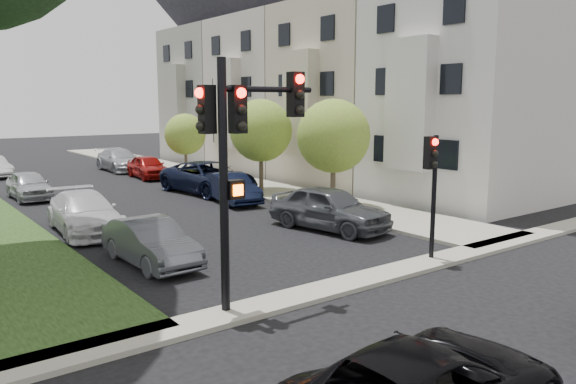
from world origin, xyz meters
TOP-DOWN VIEW (x-y plane):
  - ground at (0.00, 0.00)m, footprint 140.00×140.00m
  - sidewalk_right at (6.75, 24.00)m, footprint 3.50×44.00m
  - sidewalk_cross at (0.00, 2.00)m, footprint 60.00×1.00m
  - house_a at (12.45, 8.00)m, footprint 7.70×7.55m
  - house_b at (12.45, 15.50)m, footprint 7.70×7.55m
  - house_c at (12.45, 23.00)m, footprint 7.70×7.55m
  - house_d at (12.45, 30.50)m, footprint 7.70×7.55m
  - small_tree_a at (6.20, 10.03)m, footprint 3.17×3.17m
  - small_tree_b at (6.20, 15.57)m, footprint 3.17×3.17m
  - small_tree_c at (6.20, 24.03)m, footprint 2.59×2.59m
  - traffic_signal_main at (-3.36, 2.24)m, footprint 2.69×0.69m
  - traffic_signal_secondary at (3.02, 2.19)m, footprint 0.48×0.39m
  - car_parked_0 at (3.44, 7.09)m, footprint 2.73×5.00m
  - car_parked_1 at (3.45, 13.98)m, footprint 1.99×4.27m
  - car_parked_2 at (3.92, 16.96)m, footprint 3.28×6.05m
  - car_parked_3 at (3.74, 24.19)m, footprint 1.93×4.22m
  - car_parked_4 at (3.68, 28.77)m, footprint 2.10×5.04m
  - car_parked_5 at (-3.55, 6.81)m, footprint 1.55×4.04m
  - car_parked_6 at (-3.81, 12.00)m, footprint 2.34×5.03m
  - car_parked_7 at (-3.78, 20.59)m, footprint 1.60×3.95m

SIDE VIEW (x-z plane):
  - ground at x=0.00m, z-range 0.00..0.00m
  - sidewalk_right at x=6.75m, z-range 0.00..0.12m
  - sidewalk_cross at x=0.00m, z-range 0.00..0.12m
  - car_parked_5 at x=-3.55m, z-range 0.00..1.31m
  - car_parked_7 at x=-3.78m, z-range 0.00..1.34m
  - car_parked_1 at x=3.45m, z-range 0.00..1.36m
  - car_parked_3 at x=3.74m, z-range 0.00..1.40m
  - car_parked_6 at x=-3.81m, z-range 0.00..1.42m
  - car_parked_4 at x=3.68m, z-range 0.00..1.46m
  - car_parked_2 at x=3.92m, z-range 0.00..1.61m
  - car_parked_0 at x=3.44m, z-range 0.00..1.61m
  - traffic_signal_secondary at x=3.02m, z-range 0.73..4.42m
  - small_tree_c at x=6.20m, z-range 0.64..4.52m
  - small_tree_a at x=6.20m, z-range 0.78..5.53m
  - small_tree_b at x=6.20m, z-range 0.79..5.54m
  - traffic_signal_main at x=-3.36m, z-range 1.05..6.58m
  - house_a at x=12.45m, z-range -1.05..14.92m
  - house_b at x=12.45m, z-range -1.05..14.92m
  - house_c at x=12.45m, z-range -1.05..14.92m
  - house_d at x=12.45m, z-range -1.05..14.92m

